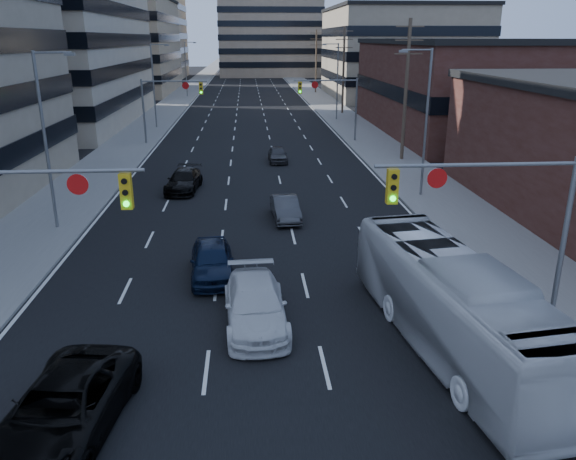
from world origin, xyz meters
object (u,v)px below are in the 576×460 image
at_px(white_van, 255,305).
at_px(sedan_blue, 212,260).
at_px(black_pickup, 63,409).
at_px(transit_bus, 454,304).

xyz_separation_m(white_van, sedan_blue, (-1.74, 4.28, -0.00)).
bearing_deg(white_van, black_pickup, -134.81).
relative_size(white_van, sedan_blue, 1.18).
bearing_deg(white_van, sedan_blue, 109.16).
bearing_deg(white_van, transit_bus, -21.26).
relative_size(transit_bus, sedan_blue, 2.57).
relative_size(black_pickup, transit_bus, 0.49).
bearing_deg(transit_bus, white_van, 154.08).
xyz_separation_m(black_pickup, transit_bus, (11.14, 3.41, 0.81)).
bearing_deg(sedan_blue, transit_bus, -42.81).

